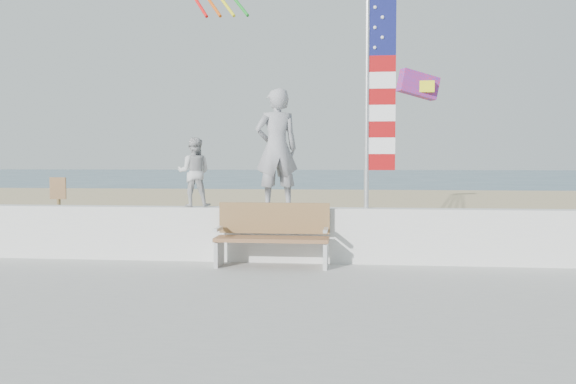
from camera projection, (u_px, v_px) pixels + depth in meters
name	position (u px, v px, depth m)	size (l,w,h in m)	color
ground	(259.00, 299.00, 8.20)	(220.00, 220.00, 0.00)	#335366
sand	(309.00, 225.00, 17.13)	(90.00, 40.00, 0.08)	tan
seawall	(277.00, 234.00, 10.15)	(30.00, 0.35, 0.90)	silver
adult	(277.00, 148.00, 10.08)	(0.72, 0.47, 1.97)	gray
child	(194.00, 172.00, 10.25)	(0.57, 0.44, 1.16)	#BDBDBD
bench	(273.00, 234.00, 9.70)	(1.80, 0.57, 1.00)	#8F613E
flag	(375.00, 91.00, 9.86)	(0.50, 0.08, 3.50)	silver
parafoil_kite	(419.00, 85.00, 12.27)	(0.91, 0.58, 0.62)	#FF1C1D
sign	(59.00, 208.00, 11.69)	(0.32, 0.07, 1.46)	olive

